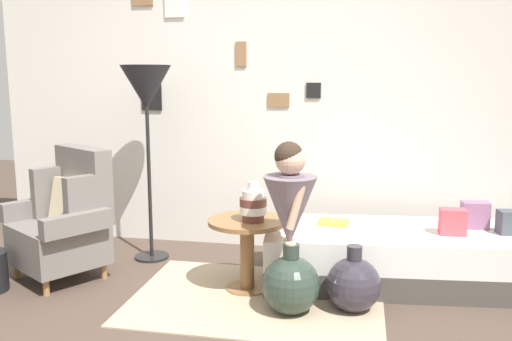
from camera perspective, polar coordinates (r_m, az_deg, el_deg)
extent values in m
cube|color=silver|center=(4.71, 0.56, 7.51)|extent=(4.80, 0.10, 2.60)
cube|color=olive|center=(4.63, 2.43, 7.47)|extent=(0.18, 0.02, 0.12)
cube|color=#62625D|center=(4.63, 2.42, 7.46)|extent=(0.14, 0.01, 0.09)
cube|color=black|center=(4.59, 6.10, 8.40)|extent=(0.12, 0.02, 0.13)
cube|color=silver|center=(4.59, 6.09, 8.40)|extent=(0.09, 0.01, 0.10)
cube|color=olive|center=(4.69, -1.57, 12.19)|extent=(0.09, 0.02, 0.21)
cube|color=silver|center=(4.69, -1.58, 12.19)|extent=(0.07, 0.01, 0.16)
cube|color=white|center=(4.89, -8.59, 17.07)|extent=(0.17, 0.02, 0.24)
cube|color=#ACACAC|center=(4.88, -8.61, 17.08)|extent=(0.13, 0.01, 0.19)
cube|color=black|center=(4.93, -10.93, 7.59)|extent=(0.18, 0.02, 0.23)
cube|color=gray|center=(4.93, -10.95, 7.59)|extent=(0.14, 0.01, 0.18)
cube|color=tan|center=(3.78, 0.11, -13.31)|extent=(1.68, 1.21, 0.01)
cylinder|color=#9E7042|center=(4.50, -23.90, -9.59)|extent=(0.04, 0.04, 0.12)
cylinder|color=#9E7042|center=(4.08, -21.25, -11.39)|extent=(0.04, 0.04, 0.12)
cylinder|color=#9E7042|center=(4.67, -18.78, -8.55)|extent=(0.04, 0.04, 0.12)
cylinder|color=#9E7042|center=(4.27, -15.74, -10.12)|extent=(0.04, 0.04, 0.12)
cube|color=slate|center=(4.31, -20.09, -7.24)|extent=(0.81, 0.80, 0.30)
cube|color=slate|center=(4.31, -17.69, -1.28)|extent=(0.58, 0.44, 0.55)
cube|color=slate|center=(4.50, -20.71, -2.08)|extent=(0.23, 0.30, 0.39)
cube|color=slate|center=(4.04, -17.49, -3.18)|extent=(0.23, 0.30, 0.39)
cube|color=slate|center=(4.54, -22.34, -3.66)|extent=(0.35, 0.47, 0.14)
cube|color=slate|center=(3.96, -18.40, -5.33)|extent=(0.35, 0.47, 0.14)
cube|color=beige|center=(4.27, -19.16, -3.03)|extent=(0.39, 0.33, 0.33)
cube|color=#4C4742|center=(4.16, 14.58, -10.16)|extent=(1.97, 0.98, 0.18)
cube|color=white|center=(4.10, 14.70, -7.53)|extent=(1.97, 0.98, 0.22)
cube|color=#474C56|center=(4.21, 25.31, -4.96)|extent=(0.19, 0.15, 0.17)
cube|color=gray|center=(4.27, 22.08, -4.37)|extent=(0.20, 0.13, 0.19)
cube|color=#D64C56|center=(4.04, 20.03, -5.11)|extent=(0.18, 0.13, 0.18)
cylinder|color=olive|center=(3.93, -0.93, -12.29)|extent=(0.30, 0.30, 0.02)
cylinder|color=olive|center=(3.85, -0.94, -8.95)|extent=(0.10, 0.10, 0.46)
cylinder|color=olive|center=(3.77, -0.95, -5.39)|extent=(0.55, 0.55, 0.03)
cylinder|color=brown|center=(3.72, -0.30, -4.95)|extent=(0.15, 0.15, 0.05)
cylinder|color=white|center=(3.71, -0.30, -4.14)|extent=(0.19, 0.19, 0.05)
cylinder|color=brown|center=(3.69, -0.30, -3.33)|extent=(0.19, 0.19, 0.05)
cylinder|color=white|center=(3.68, -0.30, -2.51)|extent=(0.15, 0.15, 0.05)
cylinder|color=white|center=(3.67, -0.30, -1.65)|extent=(0.07, 0.07, 0.06)
cylinder|color=black|center=(4.66, -10.92, -8.90)|extent=(0.28, 0.28, 0.02)
cylinder|color=black|center=(4.47, -11.23, 0.21)|extent=(0.03, 0.03, 1.48)
cone|color=#232328|center=(4.42, -11.51, 8.55)|extent=(0.40, 0.40, 0.35)
cylinder|color=#D8AD8E|center=(3.49, 3.64, -11.31)|extent=(0.07, 0.07, 0.47)
cylinder|color=#D8AD8E|center=(3.58, 3.38, -10.74)|extent=(0.07, 0.07, 0.47)
cone|color=slate|center=(3.40, 3.58, -4.32)|extent=(0.34, 0.34, 0.45)
cylinder|color=slate|center=(3.37, 3.61, -1.87)|extent=(0.17, 0.17, 0.17)
cylinder|color=#D8AD8E|center=(3.28, 4.27, -3.74)|extent=(0.13, 0.08, 0.30)
cylinder|color=#D8AD8E|center=(3.51, 3.61, -2.83)|extent=(0.13, 0.08, 0.30)
sphere|color=#D8AD8E|center=(3.34, 3.64, 1.15)|extent=(0.19, 0.19, 0.19)
sphere|color=#38281E|center=(3.33, 3.48, 1.55)|extent=(0.18, 0.18, 0.18)
cube|color=#ADAD3D|center=(4.11, 8.20, -5.44)|extent=(0.24, 0.19, 0.03)
sphere|color=#2D3D33|center=(3.51, 3.68, -11.97)|extent=(0.37, 0.37, 0.37)
cylinder|color=#2D3D33|center=(3.44, 3.73, -8.46)|extent=(0.10, 0.10, 0.09)
sphere|color=#332D38|center=(3.60, 10.24, -11.78)|extent=(0.35, 0.35, 0.35)
cylinder|color=#332D38|center=(3.52, 10.35, -8.52)|extent=(0.10, 0.10, 0.09)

